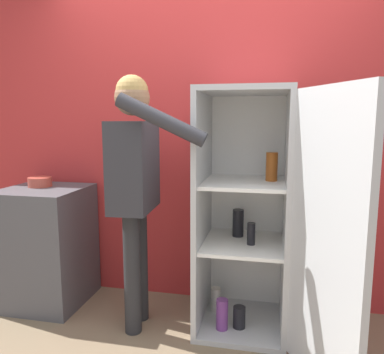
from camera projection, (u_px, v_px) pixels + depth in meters
wall_back at (211, 141)px, 2.90m from camera, size 7.00×0.06×2.55m
refrigerator at (258, 217)px, 2.46m from camera, size 0.92×1.18×1.64m
person at (135, 171)px, 2.49m from camera, size 0.67×0.58×1.73m
counter at (47, 245)px, 2.95m from camera, size 0.60×0.60×0.92m
bowl at (40, 182)px, 2.94m from camera, size 0.18×0.18×0.07m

